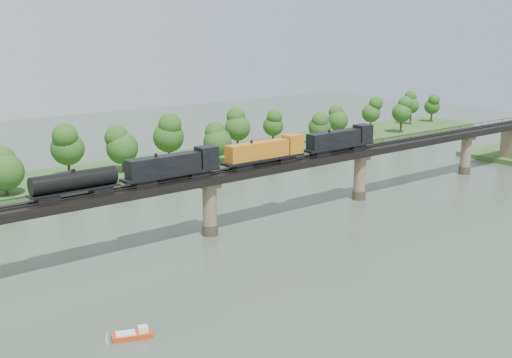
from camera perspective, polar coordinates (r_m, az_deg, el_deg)
ground at (r=97.36m, az=6.08°, el=-9.38°), size 400.00×400.00×0.00m
far_bank at (r=165.65m, az=-14.92°, el=0.21°), size 300.00×24.00×1.60m
bridge at (r=117.50m, az=-4.14°, el=-2.45°), size 236.00×30.00×11.50m
bridge_superstructure at (r=115.91m, az=-4.19°, el=0.56°), size 220.00×4.90×0.75m
far_treeline at (r=156.93m, az=-17.17°, el=2.33°), size 289.06×17.54×13.60m
freight_train at (r=118.84m, az=-1.81°, el=1.99°), size 75.12×2.93×5.17m
motorboat at (r=83.10m, az=-10.90°, el=-13.42°), size 5.22×3.41×1.38m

